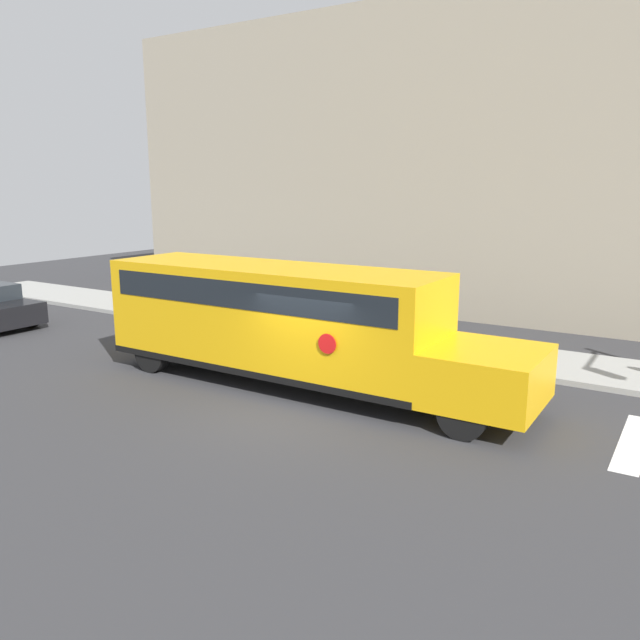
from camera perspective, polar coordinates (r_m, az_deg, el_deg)
name	(u,v)px	position (r m, az deg, el deg)	size (l,w,h in m)	color
ground_plane	(298,411)	(13.97, -2.07, -8.27)	(60.00, 60.00, 0.00)	#333335
sidewalk_strip	(416,345)	(19.42, 8.73, -2.30)	(44.00, 3.00, 0.15)	#9E9E99
building_backdrop	(490,162)	(24.95, 15.29, 13.78)	(32.00, 4.00, 11.53)	#9E937F
school_bus	(287,318)	(15.39, -3.06, 0.19)	(11.03, 2.57, 2.94)	#EAA80F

